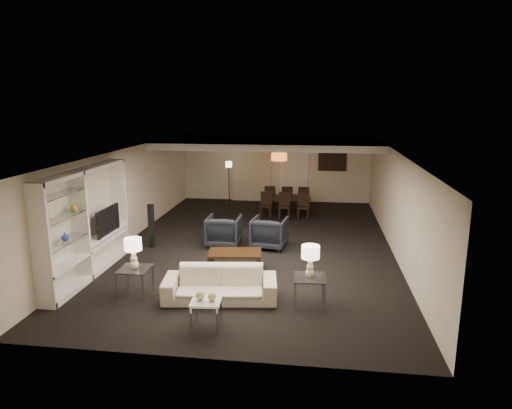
{
  "coord_description": "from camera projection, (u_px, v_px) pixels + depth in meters",
  "views": [
    {
      "loc": [
        1.53,
        -11.43,
        3.76
      ],
      "look_at": [
        0.0,
        0.0,
        1.1
      ],
      "focal_mm": 32.0,
      "sensor_mm": 36.0,
      "label": 1
    }
  ],
  "objects": [
    {
      "name": "chair_fm",
      "position": [
        287.0,
        198.0,
        15.89
      ],
      "size": [
        0.43,
        0.43,
        0.85
      ],
      "primitive_type": null,
      "rotation": [
        0.0,
        0.0,
        3.23
      ],
      "color": "black",
      "rests_on": "floor"
    },
    {
      "name": "chair_nm",
      "position": [
        284.0,
        206.0,
        14.63
      ],
      "size": [
        0.4,
        0.4,
        0.85
      ],
      "primitive_type": null,
      "rotation": [
        0.0,
        0.0,
        -0.02
      ],
      "color": "black",
      "rests_on": "floor"
    },
    {
      "name": "side_table_left",
      "position": [
        135.0,
        282.0,
        8.94
      ],
      "size": [
        0.59,
        0.59,
        0.55
      ],
      "primitive_type": null,
      "rotation": [
        0.0,
        0.0,
        -0.0
      ],
      "color": "white",
      "rests_on": "floor"
    },
    {
      "name": "television",
      "position": [
        104.0,
        220.0,
        10.45
      ],
      "size": [
        1.06,
        0.14,
        0.61
      ],
      "primitive_type": "imported",
      "rotation": [
        0.0,
        0.0,
        1.57
      ],
      "color": "black",
      "rests_on": "media_unit"
    },
    {
      "name": "chair_nr",
      "position": [
        303.0,
        207.0,
        14.55
      ],
      "size": [
        0.4,
        0.4,
        0.85
      ],
      "primitive_type": null,
      "rotation": [
        0.0,
        0.0,
        -0.02
      ],
      "color": "black",
      "rests_on": "floor"
    },
    {
      "name": "curtains",
      "position": [
        251.0,
        169.0,
        17.17
      ],
      "size": [
        1.5,
        0.12,
        2.4
      ],
      "primitive_type": "cube",
      "color": "beige",
      "rests_on": "wall_back"
    },
    {
      "name": "gold_gourd_b",
      "position": [
        212.0,
        297.0,
        7.58
      ],
      "size": [
        0.14,
        0.14,
        0.14
      ],
      "primitive_type": "sphere",
      "color": "#D8C772",
      "rests_on": "marble_table"
    },
    {
      "name": "table_lamp_left",
      "position": [
        133.0,
        253.0,
        8.81
      ],
      "size": [
        0.35,
        0.35,
        0.61
      ],
      "primitive_type": null,
      "rotation": [
        0.0,
        0.0,
        -0.05
      ],
      "color": "white",
      "rests_on": "side_table_left"
    },
    {
      "name": "armchair_right",
      "position": [
        269.0,
        233.0,
        11.8
      ],
      "size": [
        0.96,
        0.99,
        0.8
      ],
      "primitive_type": "imported",
      "rotation": [
        0.0,
        0.0,
        3.01
      ],
      "color": "black",
      "rests_on": "floor"
    },
    {
      "name": "side_table_right",
      "position": [
        309.0,
        291.0,
        8.5
      ],
      "size": [
        0.62,
        0.62,
        0.55
      ],
      "primitive_type": null,
      "rotation": [
        0.0,
        0.0,
        0.05
      ],
      "color": "white",
      "rests_on": "floor"
    },
    {
      "name": "painting",
      "position": [
        332.0,
        161.0,
        16.74
      ],
      "size": [
        0.95,
        0.04,
        0.65
      ],
      "primitive_type": "cube",
      "color": "#142D38",
      "rests_on": "wall_back"
    },
    {
      "name": "floor_speaker",
      "position": [
        151.0,
        226.0,
        11.8
      ],
      "size": [
        0.15,
        0.15,
        1.14
      ],
      "primitive_type": "cube",
      "rotation": [
        0.0,
        0.0,
        -0.19
      ],
      "color": "black",
      "rests_on": "floor"
    },
    {
      "name": "wall_back",
      "position": [
        275.0,
        168.0,
        17.12
      ],
      "size": [
        7.0,
        0.02,
        2.5
      ],
      "primitive_type": "cube",
      "color": "beige",
      "rests_on": "ground"
    },
    {
      "name": "ceiling",
      "position": [
        256.0,
        151.0,
        11.52
      ],
      "size": [
        7.0,
        11.0,
        0.02
      ],
      "primitive_type": "cube",
      "color": "silver",
      "rests_on": "ground"
    },
    {
      "name": "floor_lamp",
      "position": [
        229.0,
        183.0,
        16.71
      ],
      "size": [
        0.25,
        0.25,
        1.57
      ],
      "primitive_type": null,
      "rotation": [
        0.0,
        0.0,
        -0.09
      ],
      "color": "black",
      "rests_on": "floor"
    },
    {
      "name": "wall_front",
      "position": [
        205.0,
        280.0,
        6.49
      ],
      "size": [
        7.0,
        0.02,
        2.5
      ],
      "primitive_type": "cube",
      "color": "beige",
      "rests_on": "ground"
    },
    {
      "name": "wall_right",
      "position": [
        395.0,
        203.0,
        11.35
      ],
      "size": [
        0.02,
        11.0,
        2.5
      ],
      "primitive_type": "cube",
      "color": "beige",
      "rests_on": "ground"
    },
    {
      "name": "sofa",
      "position": [
        220.0,
        284.0,
        8.71
      ],
      "size": [
        2.24,
        1.1,
        0.63
      ],
      "primitive_type": "imported",
      "rotation": [
        0.0,
        0.0,
        0.12
      ],
      "color": "beige",
      "rests_on": "floor"
    },
    {
      "name": "pendant_light",
      "position": [
        279.0,
        157.0,
        14.99
      ],
      "size": [
        0.52,
        0.52,
        0.24
      ],
      "primitive_type": "cylinder",
      "color": "#D8591E",
      "rests_on": "ceiling_soffit"
    },
    {
      "name": "vase_blue",
      "position": [
        65.0,
        237.0,
        8.92
      ],
      "size": [
        0.16,
        0.16,
        0.17
      ],
      "primitive_type": "imported",
      "color": "#2743AC",
      "rests_on": "media_unit"
    },
    {
      "name": "marble_table",
      "position": [
        207.0,
        314.0,
        7.66
      ],
      "size": [
        0.52,
        0.52,
        0.49
      ],
      "primitive_type": null,
      "rotation": [
        0.0,
        0.0,
        0.07
      ],
      "color": "white",
      "rests_on": "floor"
    },
    {
      "name": "floor",
      "position": [
        256.0,
        245.0,
        12.08
      ],
      "size": [
        11.0,
        11.0,
        0.0
      ],
      "primitive_type": "plane",
      "color": "black",
      "rests_on": "ground"
    },
    {
      "name": "gold_gourd_a",
      "position": [
        200.0,
        295.0,
        7.6
      ],
      "size": [
        0.16,
        0.16,
        0.16
      ],
      "primitive_type": "sphere",
      "color": "#E2CA77",
      "rests_on": "marble_table"
    },
    {
      "name": "media_unit",
      "position": [
        87.0,
        223.0,
        9.74
      ],
      "size": [
        0.38,
        3.4,
        2.35
      ],
      "primitive_type": null,
      "color": "white",
      "rests_on": "wall_left"
    },
    {
      "name": "coffee_table",
      "position": [
        235.0,
        261.0,
        10.28
      ],
      "size": [
        1.25,
        0.82,
        0.42
      ],
      "primitive_type": null,
      "rotation": [
        0.0,
        0.0,
        0.12
      ],
      "color": "#301E0D",
      "rests_on": "floor"
    },
    {
      "name": "door",
      "position": [
        294.0,
        174.0,
        17.04
      ],
      "size": [
        0.9,
        0.05,
        2.1
      ],
      "primitive_type": "cube",
      "color": "silver",
      "rests_on": "wall_back"
    },
    {
      "name": "wall_left",
      "position": [
        127.0,
        195.0,
        12.26
      ],
      "size": [
        0.02,
        11.0,
        2.5
      ],
      "primitive_type": "cube",
      "color": "beige",
      "rests_on": "ground"
    },
    {
      "name": "ceiling_soffit",
      "position": [
        270.0,
        142.0,
        14.93
      ],
      "size": [
        7.0,
        4.0,
        0.2
      ],
      "primitive_type": "cube",
      "color": "silver",
      "rests_on": "ceiling"
    },
    {
      "name": "armchair_left",
      "position": [
        224.0,
        231.0,
        11.96
      ],
      "size": [
        0.86,
        0.88,
        0.8
      ],
      "primitive_type": "imported",
      "rotation": [
        0.0,
        0.0,
        3.15
      ],
      "color": "black",
      "rests_on": "floor"
    },
    {
      "name": "chair_fl",
      "position": [
        270.0,
        197.0,
        15.96
      ],
      "size": [
        0.43,
        0.43,
        0.85
      ],
      "primitive_type": null,
      "rotation": [
        0.0,
        0.0,
        3.24
      ],
      "color": "black",
      "rests_on": "floor"
    },
    {
      "name": "dining_table",
      "position": [
        286.0,
        206.0,
        15.29
      ],
      "size": [
        1.73,
        1.11,
        0.57
      ],
      "primitive_type": "imported",
      "rotation": [
        0.0,
        0.0,
        0.13
      ],
      "color": "black",
      "rests_on": "floor"
    },
    {
      "name": "chair_nl",
      "position": [
        266.0,
        205.0,
        14.71
      ],
      "size": [
        0.41,
        0.41,
        0.85
      ],
      "primitive_type": null,
      "rotation": [
        0.0,
        0.0,
        -0.03
      ],
      "color": "black",
      "rests_on": "floor"
    },
    {
      "name": "table_lamp_right",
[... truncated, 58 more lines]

